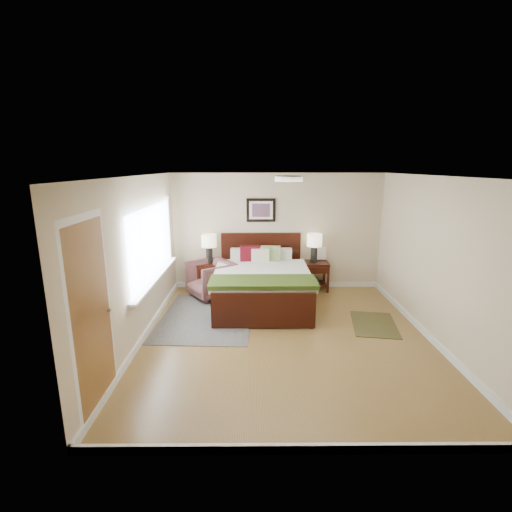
# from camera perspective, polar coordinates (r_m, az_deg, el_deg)

# --- Properties ---
(floor) EXTENTS (5.00, 5.00, 0.00)m
(floor) POSITION_cam_1_polar(r_m,az_deg,el_deg) (6.06, 4.58, -12.16)
(floor) COLOR olive
(floor) RESTS_ON ground
(back_wall) EXTENTS (4.50, 0.04, 2.50)m
(back_wall) POSITION_cam_1_polar(r_m,az_deg,el_deg) (8.07, 3.25, 3.77)
(back_wall) COLOR #C0AC8B
(back_wall) RESTS_ON ground
(front_wall) EXTENTS (4.50, 0.04, 2.50)m
(front_wall) POSITION_cam_1_polar(r_m,az_deg,el_deg) (3.29, 8.76, -11.52)
(front_wall) COLOR #C0AC8B
(front_wall) RESTS_ON ground
(left_wall) EXTENTS (0.04, 5.00, 2.50)m
(left_wall) POSITION_cam_1_polar(r_m,az_deg,el_deg) (5.87, -17.61, -0.65)
(left_wall) COLOR #C0AC8B
(left_wall) RESTS_ON ground
(right_wall) EXTENTS (0.04, 5.00, 2.50)m
(right_wall) POSITION_cam_1_polar(r_m,az_deg,el_deg) (6.25, 25.82, -0.54)
(right_wall) COLOR #C0AC8B
(right_wall) RESTS_ON ground
(ceiling) EXTENTS (4.50, 5.00, 0.02)m
(ceiling) POSITION_cam_1_polar(r_m,az_deg,el_deg) (5.46, 5.09, 12.17)
(ceiling) COLOR white
(ceiling) RESTS_ON back_wall
(window) EXTENTS (0.11, 2.72, 1.32)m
(window) POSITION_cam_1_polar(r_m,az_deg,el_deg) (6.49, -15.46, 1.97)
(window) COLOR silver
(window) RESTS_ON left_wall
(door) EXTENTS (0.06, 1.00, 2.18)m
(door) POSITION_cam_1_polar(r_m,az_deg,el_deg) (4.36, -23.89, -8.65)
(door) COLOR silver
(door) RESTS_ON ground
(ceil_fixture) EXTENTS (0.44, 0.44, 0.08)m
(ceil_fixture) POSITION_cam_1_polar(r_m,az_deg,el_deg) (5.46, 5.08, 11.81)
(ceil_fixture) COLOR white
(ceil_fixture) RESTS_ON ceiling
(bed) EXTENTS (1.84, 2.24, 1.21)m
(bed) POSITION_cam_1_polar(r_m,az_deg,el_deg) (7.14, 0.91, -3.26)
(bed) COLOR black
(bed) RESTS_ON ground
(wall_art) EXTENTS (0.62, 0.05, 0.50)m
(wall_art) POSITION_cam_1_polar(r_m,az_deg,el_deg) (7.96, 0.77, 7.07)
(wall_art) COLOR black
(wall_art) RESTS_ON back_wall
(nightstand_left) EXTENTS (0.52, 0.46, 0.61)m
(nightstand_left) POSITION_cam_1_polar(r_m,az_deg,el_deg) (8.03, -7.14, -1.91)
(nightstand_left) COLOR black
(nightstand_left) RESTS_ON ground
(nightstand_right) EXTENTS (0.63, 0.47, 0.62)m
(nightstand_right) POSITION_cam_1_polar(r_m,az_deg,el_deg) (8.12, 8.81, -2.58)
(nightstand_right) COLOR black
(nightstand_right) RESTS_ON ground
(lamp_left) EXTENTS (0.32, 0.32, 0.61)m
(lamp_left) POSITION_cam_1_polar(r_m,az_deg,el_deg) (7.93, -7.24, 1.94)
(lamp_left) COLOR black
(lamp_left) RESTS_ON nightstand_left
(lamp_right) EXTENTS (0.32, 0.32, 0.61)m
(lamp_right) POSITION_cam_1_polar(r_m,az_deg,el_deg) (7.97, 8.96, 2.00)
(lamp_right) COLOR black
(lamp_right) RESTS_ON nightstand_right
(armchair) EXTENTS (1.14, 1.13, 0.75)m
(armchair) POSITION_cam_1_polar(r_m,az_deg,el_deg) (7.68, -6.95, -3.55)
(armchair) COLOR brown
(armchair) RESTS_ON ground
(rug_persian) EXTENTS (1.69, 2.32, 0.01)m
(rug_persian) POSITION_cam_1_polar(r_m,az_deg,el_deg) (6.80, -7.55, -9.21)
(rug_persian) COLOR #0C1B3F
(rug_persian) RESTS_ON ground
(rug_navy) EXTENTS (0.89, 1.18, 0.01)m
(rug_navy) POSITION_cam_1_polar(r_m,az_deg,el_deg) (6.75, 17.71, -9.95)
(rug_navy) COLOR black
(rug_navy) RESTS_ON ground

